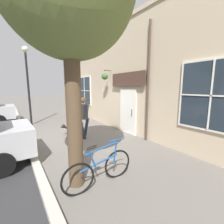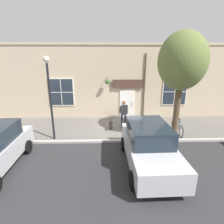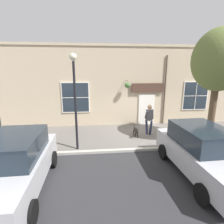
{
  "view_description": "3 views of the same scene",
  "coord_description": "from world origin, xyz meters",
  "px_view_note": "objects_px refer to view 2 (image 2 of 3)",
  "views": [
    {
      "loc": [
        2.46,
        6.04,
        2.17
      ],
      "look_at": [
        -0.64,
        1.57,
        1.28
      ],
      "focal_mm": 24.0,
      "sensor_mm": 36.0,
      "label": 1
    },
    {
      "loc": [
        10.46,
        -0.78,
        4.27
      ],
      "look_at": [
        0.09,
        -0.5,
        1.11
      ],
      "focal_mm": 28.0,
      "sensor_mm": 36.0,
      "label": 2
    },
    {
      "loc": [
        9.39,
        -2.88,
        3.68
      ],
      "look_at": [
        -1.06,
        -1.83,
        1.18
      ],
      "focal_mm": 28.0,
      "sensor_mm": 36.0,
      "label": 3
    }
  ],
  "objects_px": {
    "street_tree_by_curb": "(182,63)",
    "street_lamp": "(49,86)",
    "parked_car_mid_block": "(149,145)",
    "dog_on_leash": "(111,124)",
    "pedestrian_walking": "(124,111)",
    "leaning_bicycle": "(177,127)"
  },
  "relations": [
    {
      "from": "pedestrian_walking",
      "to": "leaning_bicycle",
      "type": "relative_size",
      "value": 1.02
    },
    {
      "from": "pedestrian_walking",
      "to": "street_tree_by_curb",
      "type": "bearing_deg",
      "value": 62.69
    },
    {
      "from": "pedestrian_walking",
      "to": "parked_car_mid_block",
      "type": "height_order",
      "value": "pedestrian_walking"
    },
    {
      "from": "street_lamp",
      "to": "street_tree_by_curb",
      "type": "bearing_deg",
      "value": 91.07
    },
    {
      "from": "parked_car_mid_block",
      "to": "street_lamp",
      "type": "bearing_deg",
      "value": -118.97
    },
    {
      "from": "dog_on_leash",
      "to": "street_tree_by_curb",
      "type": "bearing_deg",
      "value": 72.15
    },
    {
      "from": "pedestrian_walking",
      "to": "dog_on_leash",
      "type": "bearing_deg",
      "value": -71.09
    },
    {
      "from": "leaning_bicycle",
      "to": "dog_on_leash",
      "type": "bearing_deg",
      "value": -100.78
    },
    {
      "from": "street_tree_by_curb",
      "to": "street_lamp",
      "type": "distance_m",
      "value": 6.9
    },
    {
      "from": "pedestrian_walking",
      "to": "street_lamp",
      "type": "distance_m",
      "value": 4.67
    },
    {
      "from": "leaning_bicycle",
      "to": "street_lamp",
      "type": "bearing_deg",
      "value": -85.59
    },
    {
      "from": "parked_car_mid_block",
      "to": "pedestrian_walking",
      "type": "bearing_deg",
      "value": -171.03
    },
    {
      "from": "street_tree_by_curb",
      "to": "dog_on_leash",
      "type": "bearing_deg",
      "value": -107.85
    },
    {
      "from": "street_lamp",
      "to": "dog_on_leash",
      "type": "bearing_deg",
      "value": 112.19
    },
    {
      "from": "dog_on_leash",
      "to": "parked_car_mid_block",
      "type": "xyz_separation_m",
      "value": [
        3.87,
        1.48,
        0.52
      ]
    },
    {
      "from": "pedestrian_walking",
      "to": "street_tree_by_curb",
      "type": "distance_m",
      "value": 4.34
    },
    {
      "from": "dog_on_leash",
      "to": "street_tree_by_curb",
      "type": "xyz_separation_m",
      "value": [
        1.17,
        3.63,
        3.71
      ]
    },
    {
      "from": "dog_on_leash",
      "to": "parked_car_mid_block",
      "type": "relative_size",
      "value": 0.26
    },
    {
      "from": "dog_on_leash",
      "to": "street_tree_by_curb",
      "type": "distance_m",
      "value": 5.31
    },
    {
      "from": "dog_on_leash",
      "to": "street_lamp",
      "type": "distance_m",
      "value": 4.28
    },
    {
      "from": "leaning_bicycle",
      "to": "street_lamp",
      "type": "relative_size",
      "value": 0.4
    },
    {
      "from": "pedestrian_walking",
      "to": "street_lamp",
      "type": "height_order",
      "value": "street_lamp"
    }
  ]
}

